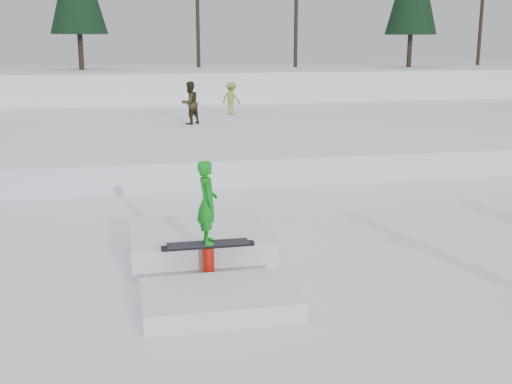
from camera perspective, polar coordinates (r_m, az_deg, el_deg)
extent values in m
plane|color=white|center=(11.19, -0.34, -7.95)|extent=(120.00, 120.00, 0.00)
cube|color=white|center=(40.36, -9.27, 9.11)|extent=(60.00, 14.00, 2.40)
cube|color=white|center=(26.54, -7.51, 5.30)|extent=(50.00, 18.00, 0.80)
cylinder|color=black|center=(38.75, -15.31, 11.91)|extent=(0.30, 0.30, 2.00)
cylinder|color=black|center=(41.30, 3.60, 16.57)|extent=(0.24, 0.24, 8.00)
cylinder|color=black|center=(42.29, 13.48, 12.10)|extent=(0.30, 0.30, 2.00)
imported|color=black|center=(25.70, -5.91, 7.88)|extent=(1.04, 1.00, 1.69)
imported|color=olive|center=(29.00, -2.21, 8.32)|extent=(1.05, 1.03, 1.45)
cube|color=white|center=(12.38, -5.10, -4.55)|extent=(2.60, 2.20, 0.54)
cube|color=white|center=(10.09, -3.26, -9.48)|extent=(2.40, 1.60, 0.30)
cylinder|color=red|center=(11.24, -4.23, -7.71)|extent=(0.44, 0.44, 0.06)
cylinder|color=red|center=(11.15, -4.25, -6.41)|extent=(0.20, 0.20, 0.60)
cube|color=black|center=(11.04, -4.28, -4.80)|extent=(1.60, 0.16, 0.06)
cube|color=black|center=(11.03, -4.29, -4.58)|extent=(1.40, 0.28, 0.03)
imported|color=#0D8E17|center=(10.82, -4.35, -0.91)|extent=(0.34, 0.52, 1.42)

